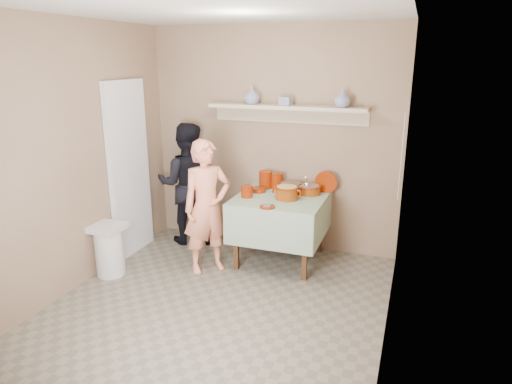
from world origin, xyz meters
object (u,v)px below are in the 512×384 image
at_px(serving_table, 281,207).
at_px(trash_bin, 109,249).
at_px(person_cook, 207,207).
at_px(person_helper, 187,184).
at_px(cazuela_rice, 287,192).

bearing_deg(serving_table, trash_bin, -149.41).
relative_size(person_cook, person_helper, 0.96).
relative_size(serving_table, trash_bin, 1.74).
bearing_deg(trash_bin, person_cook, 26.13).
distance_m(person_helper, serving_table, 1.26).
bearing_deg(serving_table, person_helper, 172.12).
xyz_separation_m(person_cook, cazuela_rice, (0.75, 0.41, 0.13)).
xyz_separation_m(person_cook, serving_table, (0.66, 0.49, -0.07)).
relative_size(person_cook, serving_table, 1.47).
height_order(person_helper, cazuela_rice, person_helper).
height_order(person_cook, trash_bin, person_cook).
bearing_deg(cazuela_rice, serving_table, 140.12).
distance_m(person_cook, person_helper, 0.88).
distance_m(serving_table, trash_bin, 1.89).
bearing_deg(person_helper, cazuela_rice, 149.04).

